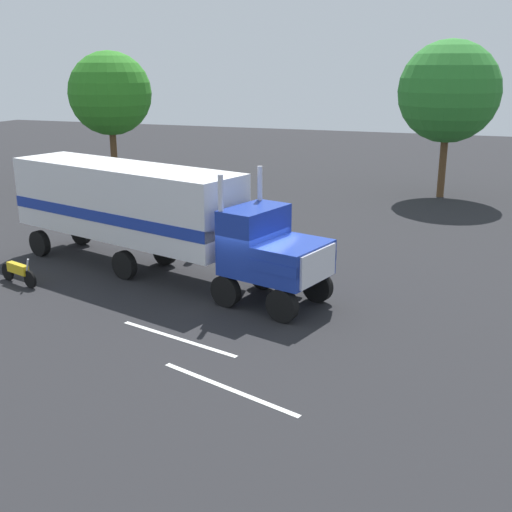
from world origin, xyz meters
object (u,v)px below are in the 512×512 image
at_px(tree_left, 110,94).
at_px(tree_center, 449,92).
at_px(motorcycle, 18,272).
at_px(parked_car, 164,191).
at_px(person_bystander, 193,239).
at_px(semi_truck, 145,210).

height_order(tree_left, tree_center, tree_center).
height_order(motorcycle, tree_left, tree_left).
bearing_deg(parked_car, tree_left, 143.43).
relative_size(person_bystander, motorcycle, 0.80).
bearing_deg(parked_car, person_bystander, -56.05).
distance_m(motorcycle, tree_center, 26.83).
xyz_separation_m(person_bystander, tree_center, (8.85, 17.24, 5.47)).
xyz_separation_m(tree_left, tree_center, (21.27, 3.34, 0.28)).
height_order(person_bystander, tree_center, tree_center).
bearing_deg(person_bystander, tree_center, 62.83).
relative_size(person_bystander, parked_car, 0.34).
xyz_separation_m(motorcycle, tree_left, (-7.64, 19.01, 5.60)).
relative_size(parked_car, motorcycle, 2.32).
distance_m(semi_truck, person_bystander, 2.89).
xyz_separation_m(person_bystander, parked_car, (-6.30, 9.36, -0.09)).
xyz_separation_m(parked_car, motorcycle, (1.53, -14.47, -0.33)).
height_order(semi_truck, motorcycle, semi_truck).
bearing_deg(motorcycle, person_bystander, 46.94).
distance_m(semi_truck, parked_car, 12.83).
bearing_deg(motorcycle, tree_left, 111.91).
height_order(semi_truck, person_bystander, semi_truck).
xyz_separation_m(semi_truck, parked_car, (-5.34, 11.54, -1.72)).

